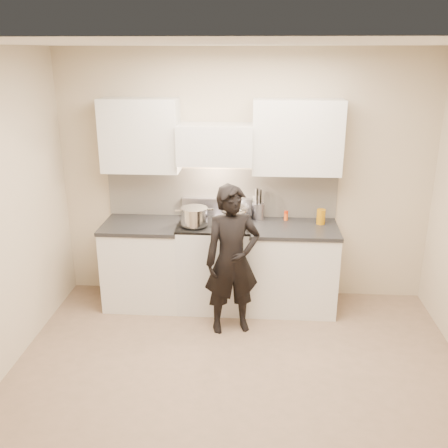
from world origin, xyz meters
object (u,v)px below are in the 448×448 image
object	(u,v)px
stove	(215,264)
counter_right	(292,267)
person	(232,260)
wok	(234,210)
utensil_crock	(258,210)

from	to	relation	value
stove	counter_right	world-z (taller)	stove
stove	counter_right	bearing A→B (deg)	0.00
stove	person	world-z (taller)	person
wok	utensil_crock	size ratio (longest dim) A/B	1.12
stove	wok	bearing A→B (deg)	35.92
stove	utensil_crock	bearing A→B (deg)	26.18
person	counter_right	bearing A→B (deg)	24.44
wok	person	size ratio (longest dim) A/B	0.25
counter_right	utensil_crock	size ratio (longest dim) A/B	2.73
wok	stove	bearing A→B (deg)	-144.08
stove	utensil_crock	distance (m)	0.74
stove	person	xyz separation A→B (m)	(0.21, -0.52, 0.27)
stove	counter_right	size ratio (longest dim) A/B	1.04
wok	person	distance (m)	0.73
utensil_crock	counter_right	bearing A→B (deg)	-30.19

